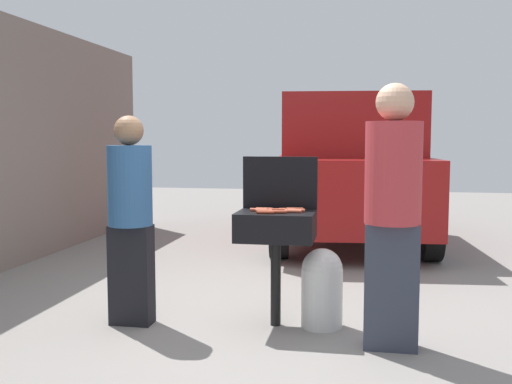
% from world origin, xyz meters
% --- Properties ---
extents(ground_plane, '(24.00, 24.00, 0.00)m').
position_xyz_m(ground_plane, '(0.00, 0.00, 0.00)').
color(ground_plane, gray).
extents(bbq_grill, '(0.60, 0.44, 0.90)m').
position_xyz_m(bbq_grill, '(0.13, -0.06, 0.75)').
color(bbq_grill, black).
rests_on(bbq_grill, ground).
extents(grill_lid_open, '(0.60, 0.05, 0.42)m').
position_xyz_m(grill_lid_open, '(0.13, 0.16, 1.11)').
color(grill_lid_open, black).
rests_on(grill_lid_open, bbq_grill).
extents(hot_dog_0, '(0.13, 0.04, 0.03)m').
position_xyz_m(hot_dog_0, '(0.04, -0.11, 0.91)').
color(hot_dog_0, '#B74C33').
rests_on(hot_dog_0, bbq_grill).
extents(hot_dog_1, '(0.13, 0.04, 0.03)m').
position_xyz_m(hot_dog_1, '(0.29, -0.04, 0.91)').
color(hot_dog_1, '#C6593D').
rests_on(hot_dog_1, bbq_grill).
extents(hot_dog_2, '(0.13, 0.03, 0.03)m').
position_xyz_m(hot_dog_2, '(0.27, -0.09, 0.91)').
color(hot_dog_2, '#C6593D').
rests_on(hot_dog_2, bbq_grill).
extents(hot_dog_3, '(0.13, 0.03, 0.03)m').
position_xyz_m(hot_dog_3, '(0.03, -0.01, 0.91)').
color(hot_dog_3, '#AD4228').
rests_on(hot_dog_3, bbq_grill).
extents(hot_dog_4, '(0.13, 0.04, 0.03)m').
position_xyz_m(hot_dog_4, '(-0.01, -0.05, 0.91)').
color(hot_dog_4, '#C6593D').
rests_on(hot_dog_4, bbq_grill).
extents(hot_dog_5, '(0.13, 0.03, 0.03)m').
position_xyz_m(hot_dog_5, '(0.27, 0.05, 0.91)').
color(hot_dog_5, '#C6593D').
rests_on(hot_dog_5, bbq_grill).
extents(hot_dog_6, '(0.13, 0.04, 0.03)m').
position_xyz_m(hot_dog_6, '(0.16, -0.15, 0.91)').
color(hot_dog_6, '#AD4228').
rests_on(hot_dog_6, bbq_grill).
extents(hot_dog_7, '(0.13, 0.04, 0.03)m').
position_xyz_m(hot_dog_7, '(0.07, -0.19, 0.91)').
color(hot_dog_7, '#AD4228').
rests_on(hot_dog_7, bbq_grill).
extents(hot_dog_8, '(0.13, 0.04, 0.03)m').
position_xyz_m(hot_dog_8, '(0.21, -0.01, 0.91)').
color(hot_dog_8, '#AD4228').
rests_on(hot_dog_8, bbq_grill).
extents(hot_dog_9, '(0.13, 0.04, 0.03)m').
position_xyz_m(hot_dog_9, '(0.13, -0.04, 0.91)').
color(hot_dog_9, '#AD4228').
rests_on(hot_dog_9, bbq_grill).
extents(propane_tank, '(0.32, 0.32, 0.62)m').
position_xyz_m(propane_tank, '(0.49, -0.04, 0.32)').
color(propane_tank, silver).
rests_on(propane_tank, ground).
extents(person_left, '(0.34, 0.34, 1.64)m').
position_xyz_m(person_left, '(-0.99, -0.23, 0.89)').
color(person_left, black).
rests_on(person_left, ground).
extents(person_right, '(0.38, 0.38, 1.83)m').
position_xyz_m(person_right, '(0.99, -0.42, 0.99)').
color(person_right, '#333847').
rests_on(person_right, ground).
extents(parked_minivan, '(2.35, 4.55, 2.02)m').
position_xyz_m(parked_minivan, '(0.56, 4.05, 1.03)').
color(parked_minivan, maroon).
rests_on(parked_minivan, ground).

